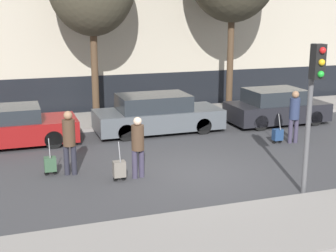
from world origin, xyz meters
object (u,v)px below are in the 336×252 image
(pedestrian_center, at_px, (138,144))
(trolley_right, at_px, (278,135))
(pedestrian_left, at_px, (69,139))
(trolley_left, at_px, (50,164))
(parked_car_1, at_px, (157,114))
(trolley_center, at_px, (119,169))
(parked_car_0, at_px, (6,127))
(parked_car_2, at_px, (276,107))
(pedestrian_right, at_px, (294,113))
(traffic_light, at_px, (314,89))
(parked_bicycle, at_px, (134,107))

(pedestrian_center, distance_m, trolley_right, 5.69)
(pedestrian_left, distance_m, trolley_left, 0.90)
(parked_car_1, bearing_deg, pedestrian_left, -134.50)
(trolley_left, bearing_deg, trolley_center, -31.78)
(parked_car_0, distance_m, parked_car_1, 5.32)
(parked_car_2, xyz_separation_m, trolley_right, (-1.50, -2.59, -0.35))
(trolley_left, relative_size, pedestrian_right, 0.59)
(pedestrian_right, xyz_separation_m, trolley_right, (-0.54, 0.10, -0.72))
(traffic_light, bearing_deg, parked_bicycle, 101.28)
(trolley_right, bearing_deg, parked_bicycle, 125.46)
(pedestrian_left, xyz_separation_m, trolley_center, (1.17, -0.92, -0.70))
(trolley_center, height_order, trolley_right, trolley_center)
(pedestrian_center, xyz_separation_m, traffic_light, (3.58, -2.53, 1.67))
(pedestrian_right, height_order, trolley_right, pedestrian_right)
(trolley_left, distance_m, trolley_center, 2.00)
(parked_car_0, height_order, parked_car_1, parked_car_1)
(parked_car_0, bearing_deg, pedestrian_left, -65.38)
(parked_car_2, height_order, trolley_left, parked_car_2)
(trolley_left, xyz_separation_m, trolley_center, (1.70, -1.05, 0.02))
(pedestrian_right, xyz_separation_m, parked_bicycle, (-4.22, 5.26, -0.54))
(parked_car_2, xyz_separation_m, traffic_light, (-3.30, -6.85, 1.97))
(trolley_left, distance_m, traffic_light, 7.17)
(parked_car_2, xyz_separation_m, trolley_left, (-9.13, -3.36, -0.34))
(parked_car_2, xyz_separation_m, trolley_center, (-7.43, -4.41, -0.32))
(parked_car_1, relative_size, parked_bicycle, 2.65)
(trolley_right, bearing_deg, parked_car_0, 162.86)
(trolley_center, bearing_deg, trolley_left, 148.22)
(trolley_left, xyz_separation_m, parked_bicycle, (3.95, 5.93, 0.18))
(parked_car_2, bearing_deg, pedestrian_left, -157.88)
(pedestrian_left, xyz_separation_m, trolley_right, (7.09, 0.90, -0.72))
(parked_car_1, relative_size, pedestrian_right, 2.60)
(trolley_left, height_order, pedestrian_right, pedestrian_right)
(parked_car_1, distance_m, pedestrian_center, 4.98)
(trolley_center, relative_size, traffic_light, 0.30)
(parked_car_1, xyz_separation_m, pedestrian_right, (3.96, -2.93, 0.37))
(trolley_left, height_order, parked_bicycle, parked_bicycle)
(parked_car_2, relative_size, trolley_left, 3.73)
(pedestrian_right, relative_size, traffic_light, 0.49)
(parked_car_1, height_order, pedestrian_right, pedestrian_right)
(parked_bicycle, bearing_deg, parked_car_0, -153.99)
(parked_car_0, xyz_separation_m, trolley_right, (8.74, -2.70, -0.32))
(pedestrian_right, relative_size, trolley_right, 1.73)
(traffic_light, bearing_deg, trolley_right, 67.05)
(parked_car_0, bearing_deg, trolley_left, -72.14)
(parked_car_0, relative_size, traffic_light, 1.23)
(traffic_light, relative_size, parked_bicycle, 2.08)
(parked_car_2, distance_m, trolley_right, 3.02)
(parked_car_1, xyz_separation_m, trolley_center, (-2.51, -4.65, -0.33))
(parked_car_2, distance_m, pedestrian_center, 8.13)
(parked_car_0, height_order, trolley_center, parked_car_0)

